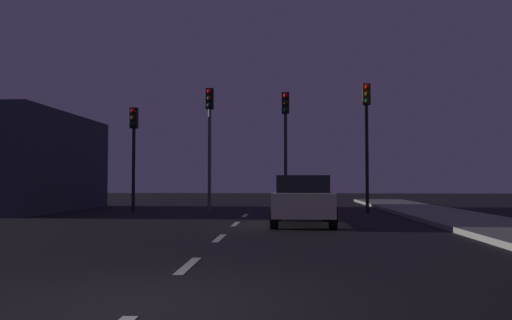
{
  "coord_description": "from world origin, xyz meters",
  "views": [
    {
      "loc": [
        1.58,
        -5.42,
        1.39
      ],
      "look_at": [
        0.41,
        14.23,
        2.19
      ],
      "focal_mm": 34.77,
      "sensor_mm": 36.0,
      "label": 1
    }
  ],
  "objects_px": {
    "traffic_signal_center_right": "(286,129)",
    "traffic_signal_far_right": "(367,123)",
    "traffic_signal_center_left": "(210,126)",
    "traffic_signal_far_left": "(134,138)",
    "car_stopped_ahead": "(303,200)",
    "street_lamp_right": "(512,68)"
  },
  "relations": [
    {
      "from": "traffic_signal_center_right",
      "to": "traffic_signal_far_right",
      "type": "relative_size",
      "value": 0.94
    },
    {
      "from": "traffic_signal_center_left",
      "to": "traffic_signal_far_right",
      "type": "distance_m",
      "value": 6.67
    },
    {
      "from": "traffic_signal_center_left",
      "to": "traffic_signal_far_right",
      "type": "xyz_separation_m",
      "value": [
        6.67,
        0.0,
        0.08
      ]
    },
    {
      "from": "traffic_signal_far_left",
      "to": "traffic_signal_center_left",
      "type": "height_order",
      "value": "traffic_signal_center_left"
    },
    {
      "from": "traffic_signal_far_right",
      "to": "car_stopped_ahead",
      "type": "xyz_separation_m",
      "value": [
        -2.89,
        -5.56,
        -3.01
      ]
    },
    {
      "from": "street_lamp_right",
      "to": "traffic_signal_far_right",
      "type": "bearing_deg",
      "value": 107.49
    },
    {
      "from": "car_stopped_ahead",
      "to": "traffic_signal_far_left",
      "type": "bearing_deg",
      "value": 141.91
    },
    {
      "from": "traffic_signal_center_left",
      "to": "traffic_signal_far_right",
      "type": "bearing_deg",
      "value": 0.0
    },
    {
      "from": "traffic_signal_center_left",
      "to": "car_stopped_ahead",
      "type": "height_order",
      "value": "traffic_signal_center_left"
    },
    {
      "from": "street_lamp_right",
      "to": "car_stopped_ahead",
      "type": "bearing_deg",
      "value": 156.77
    },
    {
      "from": "traffic_signal_center_right",
      "to": "traffic_signal_far_right",
      "type": "height_order",
      "value": "traffic_signal_far_right"
    },
    {
      "from": "traffic_signal_center_right",
      "to": "street_lamp_right",
      "type": "height_order",
      "value": "street_lamp_right"
    },
    {
      "from": "traffic_signal_far_left",
      "to": "traffic_signal_center_left",
      "type": "relative_size",
      "value": 0.85
    },
    {
      "from": "traffic_signal_center_left",
      "to": "traffic_signal_far_right",
      "type": "relative_size",
      "value": 0.98
    },
    {
      "from": "traffic_signal_center_right",
      "to": "car_stopped_ahead",
      "type": "bearing_deg",
      "value": -84.59
    },
    {
      "from": "traffic_signal_far_left",
      "to": "traffic_signal_center_right",
      "type": "height_order",
      "value": "traffic_signal_center_right"
    },
    {
      "from": "traffic_signal_center_left",
      "to": "car_stopped_ahead",
      "type": "relative_size",
      "value": 1.33
    },
    {
      "from": "traffic_signal_far_left",
      "to": "car_stopped_ahead",
      "type": "relative_size",
      "value": 1.13
    },
    {
      "from": "traffic_signal_far_left",
      "to": "traffic_signal_far_right",
      "type": "xyz_separation_m",
      "value": [
        9.98,
        0.0,
        0.6
      ]
    },
    {
      "from": "traffic_signal_center_left",
      "to": "traffic_signal_center_right",
      "type": "height_order",
      "value": "traffic_signal_center_left"
    },
    {
      "from": "traffic_signal_center_left",
      "to": "car_stopped_ahead",
      "type": "xyz_separation_m",
      "value": [
        3.78,
        -5.56,
        -2.94
      ]
    },
    {
      "from": "traffic_signal_center_left",
      "to": "traffic_signal_far_left",
      "type": "bearing_deg",
      "value": -179.97
    }
  ]
}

